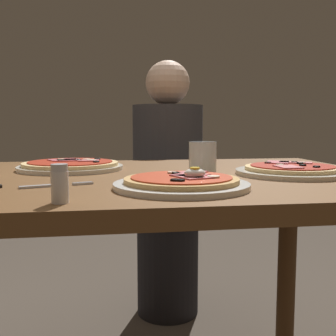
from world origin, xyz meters
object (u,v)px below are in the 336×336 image
at_px(dining_table, 156,216).
at_px(pizza_across_left, 71,166).
at_px(fork, 51,185).
at_px(diner_person, 168,196).
at_px(pizza_foreground, 182,183).
at_px(salt_shaker, 60,184).
at_px(pizza_across_right, 292,170).
at_px(water_glass_far, 203,161).

xyz_separation_m(dining_table, pizza_across_left, (-0.23, 0.15, 0.13)).
xyz_separation_m(fork, diner_person, (0.40, 0.95, -0.20)).
xyz_separation_m(pizza_across_left, diner_person, (0.38, 0.62, -0.21)).
bearing_deg(pizza_foreground, salt_shaker, -151.83).
xyz_separation_m(pizza_across_left, pizza_across_right, (0.59, -0.21, -0.00)).
bearing_deg(fork, water_glass_far, 21.90).
relative_size(fork, salt_shaker, 2.30).
height_order(dining_table, fork, fork).
relative_size(pizza_across_right, diner_person, 0.25).
relative_size(pizza_across_left, diner_person, 0.26).
xyz_separation_m(salt_shaker, diner_person, (0.36, 1.14, -0.23)).
bearing_deg(pizza_across_right, fork, -168.67).
xyz_separation_m(pizza_foreground, pizza_across_left, (-0.26, 0.40, -0.00)).
bearing_deg(diner_person, pizza_foreground, 83.00).
height_order(dining_table, pizza_across_left, pizza_across_left).
relative_size(pizza_foreground, fork, 1.86).
height_order(pizza_across_right, salt_shaker, salt_shaker).
height_order(pizza_foreground, diner_person, diner_person).
xyz_separation_m(fork, salt_shaker, (0.04, -0.19, 0.03)).
height_order(pizza_across_left, diner_person, diner_person).
distance_m(pizza_foreground, salt_shaker, 0.27).
distance_m(dining_table, pizza_across_right, 0.39).
bearing_deg(water_glass_far, diner_person, 87.91).
relative_size(dining_table, pizza_across_right, 4.15).
bearing_deg(fork, dining_table, 35.56).
distance_m(dining_table, fork, 0.33).
height_order(pizza_foreground, salt_shaker, salt_shaker).
bearing_deg(water_glass_far, pizza_across_left, 152.93).
height_order(pizza_across_left, fork, pizza_across_left).
bearing_deg(dining_table, diner_person, 78.99).
relative_size(dining_table, pizza_across_left, 4.04).
xyz_separation_m(dining_table, fork, (-0.25, -0.18, 0.12)).
bearing_deg(salt_shaker, dining_table, 60.40).
bearing_deg(salt_shaker, pizza_across_right, 28.77).
relative_size(pizza_foreground, pizza_across_right, 0.96).
bearing_deg(dining_table, water_glass_far, -13.32).
xyz_separation_m(dining_table, pizza_across_right, (0.36, -0.06, 0.13)).
bearing_deg(fork, salt_shaker, -78.33).
bearing_deg(fork, pizza_across_left, 87.46).
bearing_deg(pizza_foreground, pizza_across_right, 29.19).
xyz_separation_m(dining_table, salt_shaker, (-0.21, -0.37, 0.15)).
height_order(dining_table, diner_person, diner_person).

